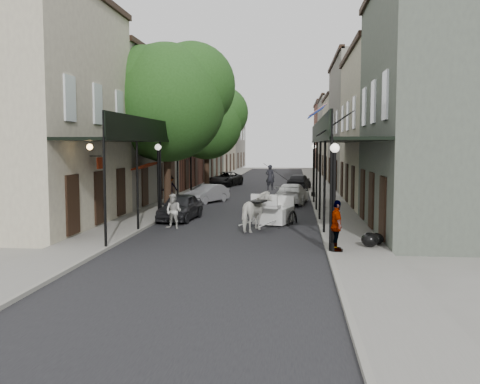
% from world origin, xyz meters
% --- Properties ---
extents(ground, '(140.00, 140.00, 0.00)m').
position_xyz_m(ground, '(0.00, 0.00, 0.00)').
color(ground, gray).
rests_on(ground, ground).
extents(road, '(8.00, 90.00, 0.01)m').
position_xyz_m(road, '(0.00, 20.00, 0.01)').
color(road, black).
rests_on(road, ground).
extents(sidewalk_left, '(2.20, 90.00, 0.12)m').
position_xyz_m(sidewalk_left, '(-5.00, 20.00, 0.06)').
color(sidewalk_left, gray).
rests_on(sidewalk_left, ground).
extents(sidewalk_right, '(2.20, 90.00, 0.12)m').
position_xyz_m(sidewalk_right, '(5.00, 20.00, 0.06)').
color(sidewalk_right, gray).
rests_on(sidewalk_right, ground).
extents(building_row_left, '(5.00, 80.00, 10.50)m').
position_xyz_m(building_row_left, '(-8.60, 30.00, 5.25)').
color(building_row_left, beige).
rests_on(building_row_left, ground).
extents(building_row_right, '(5.00, 80.00, 10.50)m').
position_xyz_m(building_row_right, '(8.60, 30.00, 5.25)').
color(building_row_right, slate).
rests_on(building_row_right, ground).
extents(gallery_left, '(2.20, 18.05, 4.88)m').
position_xyz_m(gallery_left, '(-4.79, 6.98, 4.05)').
color(gallery_left, black).
rests_on(gallery_left, sidewalk_left).
extents(gallery_right, '(2.20, 18.05, 4.88)m').
position_xyz_m(gallery_right, '(4.79, 6.98, 4.05)').
color(gallery_right, black).
rests_on(gallery_right, sidewalk_right).
extents(tree_near, '(7.31, 6.80, 9.63)m').
position_xyz_m(tree_near, '(-4.20, 10.18, 6.49)').
color(tree_near, '#382619').
rests_on(tree_near, sidewalk_left).
extents(tree_far, '(6.45, 6.00, 8.61)m').
position_xyz_m(tree_far, '(-4.25, 24.18, 5.84)').
color(tree_far, '#382619').
rests_on(tree_far, sidewalk_left).
extents(lamppost_right_near, '(0.32, 0.32, 3.71)m').
position_xyz_m(lamppost_right_near, '(4.10, -2.00, 2.05)').
color(lamppost_right_near, black).
rests_on(lamppost_right_near, sidewalk_right).
extents(lamppost_left, '(0.32, 0.32, 3.71)m').
position_xyz_m(lamppost_left, '(-4.10, 6.00, 2.05)').
color(lamppost_left, black).
rests_on(lamppost_left, sidewalk_left).
extents(lamppost_right_far, '(0.32, 0.32, 3.71)m').
position_xyz_m(lamppost_right_far, '(4.10, 18.00, 2.05)').
color(lamppost_right_far, black).
rests_on(lamppost_right_far, sidewalk_right).
extents(horse, '(1.49, 2.23, 1.73)m').
position_xyz_m(horse, '(1.11, 2.75, 0.86)').
color(horse, silver).
rests_on(horse, ground).
extents(carriage, '(2.26, 2.86, 2.89)m').
position_xyz_m(carriage, '(1.91, 5.32, 1.12)').
color(carriage, black).
rests_on(carriage, ground).
extents(pedestrian_walking, '(0.92, 0.81, 1.59)m').
position_xyz_m(pedestrian_walking, '(-2.67, 3.07, 0.80)').
color(pedestrian_walking, '#B5B4AB').
rests_on(pedestrian_walking, ground).
extents(pedestrian_sidewalk_left, '(1.23, 1.06, 1.66)m').
position_xyz_m(pedestrian_sidewalk_left, '(-5.54, 14.50, 0.95)').
color(pedestrian_sidewalk_left, gray).
rests_on(pedestrian_sidewalk_left, sidewalk_left).
extents(pedestrian_sidewalk_right, '(0.60, 1.10, 1.78)m').
position_xyz_m(pedestrian_sidewalk_right, '(4.20, -2.00, 1.01)').
color(pedestrian_sidewalk_right, gray).
rests_on(pedestrian_sidewalk_right, sidewalk_right).
extents(car_left_near, '(1.93, 4.06, 1.34)m').
position_xyz_m(car_left_near, '(-2.96, 5.85, 0.67)').
color(car_left_near, black).
rests_on(car_left_near, ground).
extents(car_left_mid, '(2.71, 3.86, 1.21)m').
position_xyz_m(car_left_mid, '(-2.94, 14.00, 0.60)').
color(car_left_mid, gray).
rests_on(car_left_mid, ground).
extents(car_left_far, '(3.17, 5.12, 1.32)m').
position_xyz_m(car_left_far, '(-3.60, 28.45, 0.66)').
color(car_left_far, black).
rests_on(car_left_far, ground).
extents(car_right_near, '(2.38, 4.72, 1.32)m').
position_xyz_m(car_right_near, '(2.60, 14.00, 0.66)').
color(car_right_near, white).
rests_on(car_right_near, ground).
extents(car_right_far, '(2.29, 4.38, 1.42)m').
position_xyz_m(car_right_far, '(3.14, 24.60, 0.71)').
color(car_right_far, black).
rests_on(car_right_far, ground).
extents(trash_bags, '(0.88, 1.03, 0.52)m').
position_xyz_m(trash_bags, '(5.58, -0.91, 0.36)').
color(trash_bags, black).
rests_on(trash_bags, sidewalk_right).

